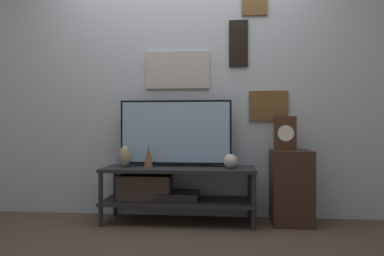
# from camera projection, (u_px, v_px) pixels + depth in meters

# --- Properties ---
(ground_plane) EXTENTS (12.00, 12.00, 0.00)m
(ground_plane) POSITION_uv_depth(u_px,v_px,m) (174.00, 231.00, 3.11)
(ground_plane) COLOR #4C3D2D
(wall_back) EXTENTS (6.40, 0.08, 2.70)m
(wall_back) POSITION_uv_depth(u_px,v_px,m) (183.00, 77.00, 3.67)
(wall_back) COLOR #B2BCC6
(wall_back) RESTS_ON ground_plane
(media_console) EXTENTS (1.37, 0.48, 0.50)m
(media_console) POSITION_uv_depth(u_px,v_px,m) (167.00, 187.00, 3.40)
(media_console) COLOR #232326
(media_console) RESTS_ON ground_plane
(television) EXTENTS (1.04, 0.05, 0.62)m
(television) POSITION_uv_depth(u_px,v_px,m) (176.00, 132.00, 3.50)
(television) COLOR black
(television) RESTS_ON media_console
(vase_slim_bronze) EXTENTS (0.09, 0.09, 0.20)m
(vase_slim_bronze) POSITION_uv_depth(u_px,v_px,m) (148.00, 156.00, 3.43)
(vase_slim_bronze) COLOR brown
(vase_slim_bronze) RESTS_ON media_console
(vase_urn_stoneware) EXTENTS (0.11, 0.11, 0.20)m
(vase_urn_stoneware) POSITION_uv_depth(u_px,v_px,m) (125.00, 156.00, 3.42)
(vase_urn_stoneware) COLOR tan
(vase_urn_stoneware) RESTS_ON media_console
(vase_round_glass) EXTENTS (0.13, 0.13, 0.13)m
(vase_round_glass) POSITION_uv_depth(u_px,v_px,m) (230.00, 161.00, 3.32)
(vase_round_glass) COLOR beige
(vase_round_glass) RESTS_ON media_console
(side_table) EXTENTS (0.35, 0.39, 0.66)m
(side_table) POSITION_uv_depth(u_px,v_px,m) (291.00, 187.00, 3.34)
(side_table) COLOR #382319
(side_table) RESTS_ON ground_plane
(mantel_clock) EXTENTS (0.19, 0.11, 0.30)m
(mantel_clock) POSITION_uv_depth(u_px,v_px,m) (285.00, 133.00, 3.37)
(mantel_clock) COLOR #422819
(mantel_clock) RESTS_ON side_table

